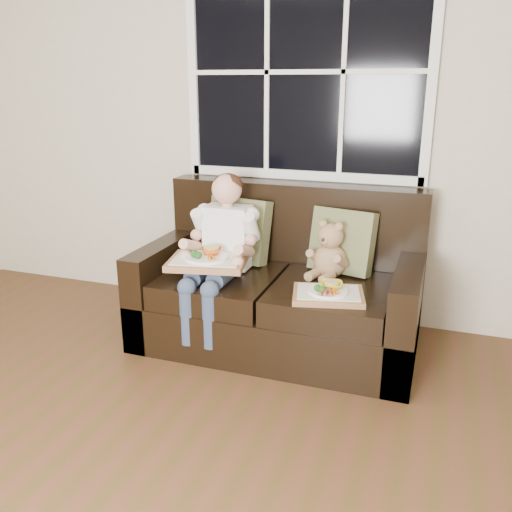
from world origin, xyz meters
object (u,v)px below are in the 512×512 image
at_px(loveseat, 281,294).
at_px(child, 222,241).
at_px(tray_right, 328,293).
at_px(teddy_bear, 330,254).
at_px(tray_left, 207,260).

distance_m(loveseat, child, 0.51).
relative_size(loveseat, tray_right, 3.84).
bearing_deg(child, loveseat, 19.42).
xyz_separation_m(loveseat, teddy_bear, (0.30, 0.04, 0.28)).
height_order(teddy_bear, tray_right, teddy_bear).
distance_m(teddy_bear, tray_right, 0.38).
xyz_separation_m(teddy_bear, tray_right, (0.07, -0.36, -0.11)).
height_order(child, teddy_bear, child).
distance_m(loveseat, teddy_bear, 0.41).
bearing_deg(loveseat, teddy_bear, 8.22).
distance_m(child, tray_right, 0.76).
relative_size(child, tray_left, 1.82).
bearing_deg(child, teddy_bear, 14.42).
relative_size(teddy_bear, tray_left, 0.70).
bearing_deg(tray_right, tray_left, 163.41).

